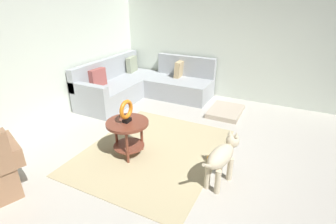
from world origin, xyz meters
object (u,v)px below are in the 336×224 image
at_px(side_table, 128,129).
at_px(torus_sculpture, 126,111).
at_px(dog_bed_mat, 226,111).
at_px(dog_toy_ball, 210,158).
at_px(sectional_couch, 143,85).
at_px(dog, 222,157).

height_order(side_table, torus_sculpture, torus_sculpture).
xyz_separation_m(dog_bed_mat, dog_toy_ball, (-1.68, -0.22, -0.00)).
xyz_separation_m(sectional_couch, torus_sculpture, (-2.07, -1.04, 0.42)).
bearing_deg(dog, dog_toy_ball, 136.68).
bearing_deg(side_table, sectional_couch, 26.64).
height_order(sectional_couch, torus_sculpture, sectional_couch).
height_order(torus_sculpture, dog_toy_ball, torus_sculpture).
relative_size(torus_sculpture, dog, 0.39).
relative_size(dog_bed_mat, dog, 0.95).
bearing_deg(dog, side_table, -167.54).
bearing_deg(dog_toy_ball, dog_bed_mat, 7.44).
xyz_separation_m(torus_sculpture, dog, (-0.00, -1.37, -0.33)).
distance_m(torus_sculpture, dog, 1.41).
relative_size(side_table, dog_bed_mat, 0.75).
height_order(dog, dog_toy_ball, dog).
bearing_deg(dog_bed_mat, dog_toy_ball, -172.56).
relative_size(sectional_couch, side_table, 3.75).
xyz_separation_m(side_table, dog_bed_mat, (2.06, -0.90, -0.37)).
bearing_deg(dog_toy_ball, torus_sculpture, 108.79).
relative_size(side_table, dog_toy_ball, 7.32).
bearing_deg(dog_bed_mat, sectional_couch, 89.64).
bearing_deg(sectional_couch, dog_bed_mat, -90.36).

